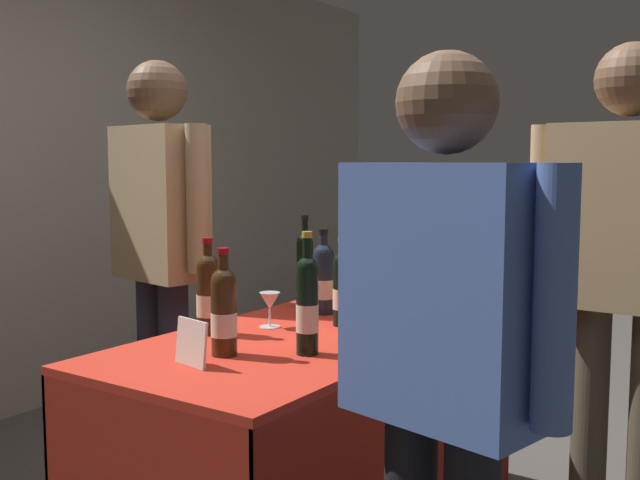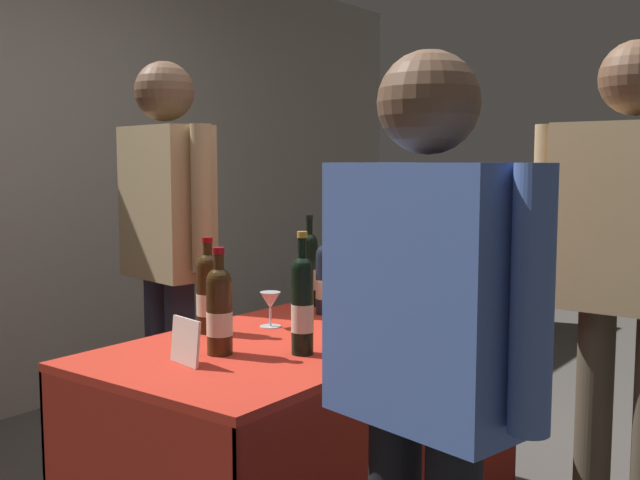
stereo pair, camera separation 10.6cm
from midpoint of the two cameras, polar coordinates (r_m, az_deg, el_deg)
tasting_table at (r=2.58m, az=-1.20°, el=-11.91°), size 1.62×0.75×0.77m
featured_wine_bottle at (r=2.17m, az=-2.39°, el=-4.87°), size 0.07×0.07×0.36m
display_bottle_0 at (r=2.89m, az=-2.21°, el=-2.20°), size 0.07×0.07×0.35m
display_bottle_1 at (r=2.55m, az=0.53°, el=-3.65°), size 0.07×0.07×0.30m
display_bottle_2 at (r=2.76m, az=7.41°, el=-2.94°), size 0.08×0.08×0.30m
display_bottle_3 at (r=2.32m, az=3.65°, el=-4.44°), size 0.07×0.07×0.33m
display_bottle_4 at (r=2.46m, az=-9.74°, el=-3.98°), size 0.08×0.08×0.31m
display_bottle_5 at (r=2.75m, az=-0.84°, el=-2.89°), size 0.08×0.08×0.31m
display_bottle_6 at (r=2.85m, az=2.13°, el=-2.26°), size 0.07×0.07×0.34m
display_bottle_7 at (r=3.03m, az=2.26°, el=-2.11°), size 0.07×0.07×0.31m
display_bottle_8 at (r=2.18m, az=-8.73°, el=-5.32°), size 0.08×0.08×0.31m
wine_glass_near_vendor at (r=2.63m, az=6.04°, el=-4.21°), size 0.06×0.06×0.13m
wine_glass_mid at (r=2.54m, az=-5.06°, el=-4.76°), size 0.07×0.07×0.12m
brochure_stand at (r=2.10m, az=-11.22°, el=-7.71°), size 0.05×0.13×0.13m
vendor_presenter at (r=3.07m, az=-13.06°, el=0.43°), size 0.28×0.57×1.72m
taster_foreground_right at (r=2.59m, az=21.18°, el=-0.87°), size 0.23×0.64×1.70m
taster_foreground_left at (r=1.62m, az=7.48°, el=-8.36°), size 0.29×0.58×1.55m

